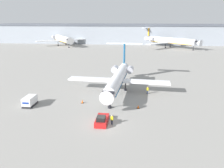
{
  "coord_description": "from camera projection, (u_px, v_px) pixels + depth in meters",
  "views": [
    {
      "loc": [
        5.13,
        -31.89,
        16.81
      ],
      "look_at": [
        0.0,
        12.75,
        3.19
      ],
      "focal_mm": 35.0,
      "sensor_mm": 36.0,
      "label": 1
    }
  ],
  "objects": [
    {
      "name": "airplane_parked_far_left",
      "position": [
        62.0,
        39.0,
        138.05
      ],
      "size": [
        27.91,
        31.05,
        11.18
      ],
      "color": "white",
      "rests_on": "ground"
    },
    {
      "name": "worker_near_tug",
      "position": [
        112.0,
        120.0,
        35.75
      ],
      "size": [
        0.4,
        0.24,
        1.65
      ],
      "color": "#232838",
      "rests_on": "ground"
    },
    {
      "name": "pushback_tug",
      "position": [
        102.0,
        120.0,
        36.18
      ],
      "size": [
        1.95,
        4.16,
        1.61
      ],
      "color": "#B21919",
      "rests_on": "ground"
    },
    {
      "name": "airplane_parked_far_right",
      "position": [
        170.0,
        41.0,
        127.92
      ],
      "size": [
        31.73,
        30.68,
        11.0
      ],
      "color": "silver",
      "rests_on": "ground"
    },
    {
      "name": "luggage_cart",
      "position": [
        30.0,
        101.0,
        43.34
      ],
      "size": [
        1.82,
        3.37,
        1.93
      ],
      "color": "#232326",
      "rests_on": "ground"
    },
    {
      "name": "airplane_main",
      "position": [
        118.0,
        78.0,
        51.61
      ],
      "size": [
        24.26,
        26.55,
        10.16
      ],
      "color": "white",
      "rests_on": "ground"
    },
    {
      "name": "ground_plane",
      "position": [
        103.0,
        125.0,
        35.75
      ],
      "size": [
        600.0,
        600.0,
        0.0
      ],
      "primitive_type": "plane",
      "color": "gray"
    },
    {
      "name": "terminal_building",
      "position": [
        130.0,
        34.0,
        147.94
      ],
      "size": [
        180.0,
        16.8,
        13.01
      ],
      "color": "#8C939E",
      "rests_on": "ground"
    },
    {
      "name": "worker_by_wing",
      "position": [
        148.0,
        90.0,
        50.26
      ],
      "size": [
        0.4,
        0.24,
        1.71
      ],
      "color": "#232838",
      "rests_on": "ground"
    },
    {
      "name": "traffic_cone_right",
      "position": [
        138.0,
        107.0,
        42.26
      ],
      "size": [
        0.57,
        0.57,
        0.69
      ],
      "color": "black",
      "rests_on": "ground"
    },
    {
      "name": "traffic_cone_left",
      "position": [
        82.0,
        101.0,
        44.84
      ],
      "size": [
        0.54,
        0.54,
        0.79
      ],
      "color": "black",
      "rests_on": "ground"
    }
  ]
}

